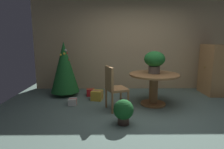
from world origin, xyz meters
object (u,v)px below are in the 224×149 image
at_px(gift_box_cream, 73,102).
at_px(flower_vase, 155,60).
at_px(holiday_tree, 64,67).
at_px(gift_box_red, 91,92).
at_px(round_dining_table, 154,83).
at_px(potted_plant, 123,111).
at_px(gift_box_gold, 97,95).
at_px(wooden_chair_left, 114,86).
at_px(wooden_cabinet, 213,70).

bearing_deg(gift_box_cream, flower_vase, 1.90).
relative_size(flower_vase, holiday_tree, 0.35).
bearing_deg(gift_box_red, round_dining_table, -24.71).
height_order(gift_box_red, potted_plant, potted_plant).
relative_size(holiday_tree, gift_box_gold, 4.44).
height_order(wooden_chair_left, holiday_tree, holiday_tree).
bearing_deg(round_dining_table, holiday_tree, 160.77).
bearing_deg(gift_box_cream, wooden_chair_left, -18.92).
bearing_deg(flower_vase, wooden_cabinet, 24.61).
bearing_deg(gift_box_gold, gift_box_red, 119.51).
bearing_deg(potted_plant, gift_box_red, 113.56).
relative_size(flower_vase, gift_box_gold, 1.56).
xyz_separation_m(gift_box_red, potted_plant, (0.75, -1.72, 0.15)).
xyz_separation_m(flower_vase, potted_plant, (-0.77, -1.08, -0.77)).
height_order(wooden_cabinet, potted_plant, wooden_cabinet).
xyz_separation_m(gift_box_cream, gift_box_red, (0.34, 0.71, 0.02)).
bearing_deg(flower_vase, round_dining_table, -99.58).
height_order(flower_vase, gift_box_red, flower_vase).
bearing_deg(holiday_tree, round_dining_table, -19.23).
distance_m(round_dining_table, flower_vase, 0.51).
relative_size(wooden_chair_left, gift_box_gold, 2.90).
xyz_separation_m(flower_vase, wooden_cabinet, (1.80, 0.83, -0.34)).
height_order(round_dining_table, flower_vase, flower_vase).
distance_m(flower_vase, gift_box_red, 1.89).
distance_m(wooden_chair_left, gift_box_red, 1.26).
distance_m(flower_vase, gift_box_cream, 2.09).
bearing_deg(wooden_cabinet, flower_vase, -155.39).
bearing_deg(holiday_tree, flower_vase, -18.06).
height_order(holiday_tree, gift_box_red, holiday_tree).
bearing_deg(wooden_cabinet, holiday_tree, -178.46).
xyz_separation_m(gift_box_gold, gift_box_red, (-0.19, 0.34, -0.02)).
relative_size(round_dining_table, gift_box_red, 4.70).
bearing_deg(wooden_cabinet, round_dining_table, -154.25).
relative_size(holiday_tree, wooden_cabinet, 1.05).
xyz_separation_m(round_dining_table, wooden_chair_left, (-0.92, -0.33, 0.01)).
distance_m(wooden_cabinet, potted_plant, 3.22).
distance_m(flower_vase, wooden_cabinet, 2.01).
xyz_separation_m(wooden_chair_left, wooden_cabinet, (2.73, 1.21, 0.16)).
distance_m(gift_box_gold, wooden_cabinet, 3.22).
xyz_separation_m(wooden_chair_left, gift_box_cream, (-0.93, 0.32, -0.45)).
height_order(flower_vase, holiday_tree, holiday_tree).
bearing_deg(gift_box_cream, holiday_tree, 113.69).
bearing_deg(potted_plant, gift_box_gold, 111.98).
distance_m(round_dining_table, wooden_chair_left, 0.98).
xyz_separation_m(gift_box_gold, gift_box_cream, (-0.54, -0.37, -0.04)).
distance_m(gift_box_cream, wooden_cabinet, 3.81).
bearing_deg(gift_box_gold, wooden_cabinet, 9.46).
relative_size(flower_vase, gift_box_cream, 2.34).
bearing_deg(flower_vase, holiday_tree, 161.94).
relative_size(gift_box_gold, wooden_cabinet, 0.24).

